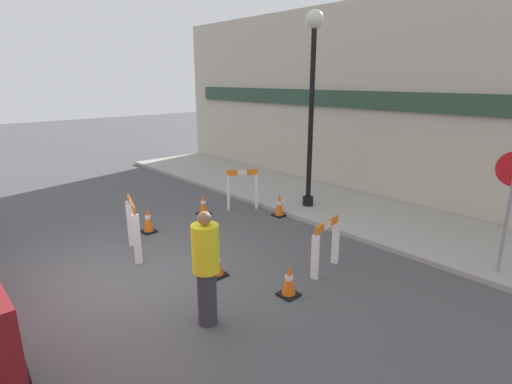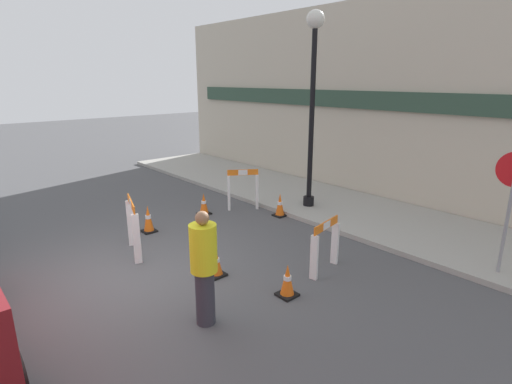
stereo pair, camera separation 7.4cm
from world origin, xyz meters
The scene contains 14 objects.
ground_plane centered at (0.00, 0.00, 0.00)m, with size 60.00×60.00×0.00m, color #4C4C4F.
sidewalk_slab centered at (0.00, 6.02, 0.05)m, with size 18.00×3.05×0.11m.
storefront_facade centered at (0.00, 7.62, 2.75)m, with size 18.00×0.22×5.50m.
streetlamp_post centered at (-0.44, 5.37, 3.24)m, with size 0.44×0.44×4.85m.
stop_sign centered at (4.33, 4.99, 1.55)m, with size 0.60×0.10×2.14m.
barricade_0 centered at (-1.58, 4.04, 0.59)m, with size 0.55×0.76×1.09m.
barricade_1 centered at (-0.82, 0.62, 0.62)m, with size 0.98×0.42×1.13m.
barricade_2 centered at (2.15, 2.89, 0.52)m, with size 0.29×0.85×0.96m.
traffic_cone_0 centered at (-1.73, 1.38, 0.30)m, with size 0.30×0.30×0.63m.
traffic_cone_1 centered at (-0.54, 4.40, 0.29)m, with size 0.30×0.30×0.60m.
traffic_cone_2 centered at (-1.93, 3.02, 0.27)m, with size 0.30×0.30×0.56m.
traffic_cone_3 centered at (1.01, 1.30, 0.25)m, with size 0.30×0.30×0.52m.
traffic_cone_4 centered at (2.32, 1.75, 0.26)m, with size 0.30×0.30×0.55m.
person_worker centered at (2.07, 0.35, 0.90)m, with size 0.54×0.54×1.69m.
Camera 1 is at (6.26, -2.46, 3.38)m, focal length 28.00 mm.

